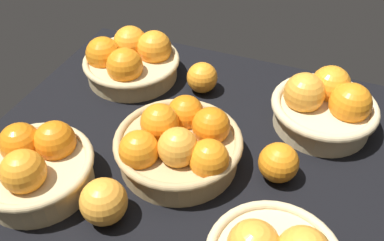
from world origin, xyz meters
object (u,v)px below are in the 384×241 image
object	(u,v)px
basket_near_left	(325,106)
basket_near_right	(130,60)
loose_orange_front_gap	(202,78)
loose_orange_side_gap	(104,202)
basket_center	(179,144)
loose_orange_back_gap	(279,163)
basket_far_right	(35,166)

from	to	relation	value
basket_near_left	basket_near_right	xyz separation A→B (cm)	(45.33, -1.05, -0.42)
loose_orange_front_gap	loose_orange_side_gap	bearing A→B (deg)	86.22
loose_orange_front_gap	loose_orange_side_gap	xyz separation A→B (cm)	(2.59, 39.10, 0.44)
basket_center	loose_orange_side_gap	distance (cm)	17.50
basket_center	loose_orange_back_gap	distance (cm)	18.38
basket_center	loose_orange_side_gap	xyz separation A→B (cm)	(6.53, 16.22, -0.83)
basket_near_left	loose_orange_front_gap	size ratio (longest dim) A/B	3.06
loose_orange_front_gap	loose_orange_side_gap	size ratio (longest dim) A/B	0.89
basket_near_left	basket_near_right	distance (cm)	45.35
basket_far_right	basket_center	world-z (taller)	basket_far_right
loose_orange_side_gap	basket_far_right	bearing A→B (deg)	-7.61
basket_near_left	loose_orange_back_gap	size ratio (longest dim) A/B	2.93
loose_orange_back_gap	loose_orange_side_gap	world-z (taller)	loose_orange_side_gap
basket_near_right	loose_orange_back_gap	xyz separation A→B (cm)	(-39.96, 19.18, -0.69)
basket_near_left	basket_near_right	bearing A→B (deg)	-1.33
loose_orange_front_gap	basket_far_right	bearing A→B (deg)	64.95
basket_center	loose_orange_front_gap	xyz separation A→B (cm)	(3.95, -22.88, -1.26)
basket_center	loose_orange_side_gap	world-z (taller)	basket_center
basket_near_left	loose_orange_front_gap	bearing A→B (deg)	-3.54
basket_far_right	loose_orange_front_gap	world-z (taller)	basket_far_right
basket_center	basket_near_left	bearing A→B (deg)	-137.92
basket_far_right	loose_orange_back_gap	bearing A→B (deg)	-156.28
basket_near_right	loose_orange_side_gap	bearing A→B (deg)	111.73
loose_orange_front_gap	loose_orange_side_gap	distance (cm)	39.19
basket_far_right	loose_orange_back_gap	distance (cm)	43.04
basket_far_right	loose_orange_back_gap	size ratio (longest dim) A/B	2.83
basket_near_left	loose_orange_front_gap	world-z (taller)	basket_near_left
basket_near_left	basket_far_right	xyz separation A→B (cm)	(44.77, 35.43, -0.08)
basket_near_left	basket_near_right	size ratio (longest dim) A/B	0.95
basket_near_left	basket_center	distance (cm)	31.62
basket_center	basket_near_right	xyz separation A→B (cm)	(21.87, -22.24, -0.42)
basket_far_right	loose_orange_front_gap	distance (cm)	41.00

